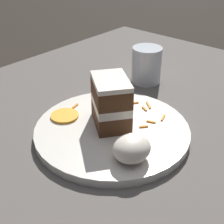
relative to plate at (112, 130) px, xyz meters
The scene contains 8 objects.
ground_plane 0.08m from the plate, 48.78° to the left, with size 6.00×6.00×0.00m, color black.
dining_table 0.08m from the plate, 48.78° to the left, with size 1.11×0.81×0.03m, color #56514C.
plate is the anchor object (origin of this frame).
cake_slice 0.06m from the plate, 50.34° to the left, with size 0.10×0.11×0.10m.
cream_dollop 0.10m from the plate, 119.86° to the right, with size 0.07×0.06×0.04m, color silver.
orange_garnish 0.10m from the plate, 110.14° to the left, with size 0.06×0.06×0.00m, color orange.
carrot_shreds_scatter 0.08m from the plate, ahead, with size 0.13×0.18×0.00m.
drinking_glass 0.26m from the plate, 20.93° to the left, with size 0.08×0.08×0.09m.
Camera 1 is at (-0.43, -0.39, 0.39)m, focal length 50.00 mm.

